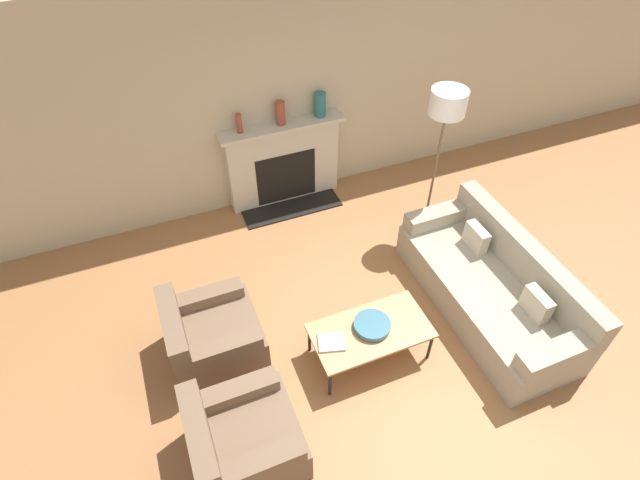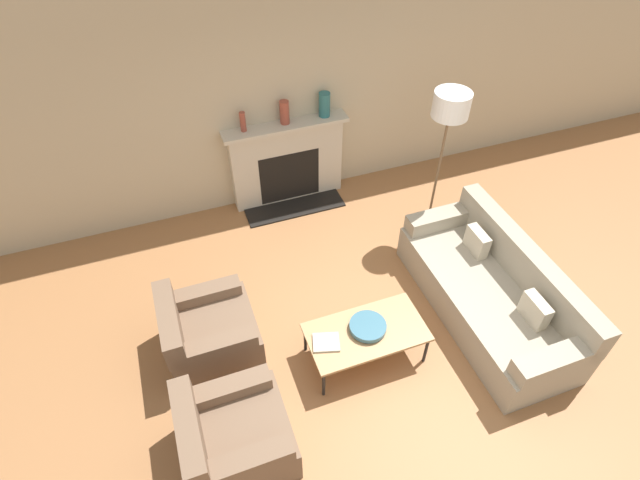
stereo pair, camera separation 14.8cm
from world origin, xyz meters
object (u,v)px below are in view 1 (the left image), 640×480
Objects in this scene: armchair_near at (242,439)px; fireplace at (284,164)px; mantel_vase_center_right at (320,104)px; mantel_vase_left at (239,123)px; couch at (492,287)px; mantel_vase_center_left at (280,113)px; coffee_table at (371,332)px; floor_lamp at (445,117)px; bowl at (372,325)px; armchair_far at (211,336)px; book at (331,342)px.

fireplace is at bearing -24.95° from armchair_near.
mantel_vase_left is at bearing 180.00° from mantel_vase_center_right.
couch reaches higher than armchair_near.
mantel_vase_left reaches higher than fireplace.
coffee_table is at bearing -91.16° from mantel_vase_center_left.
armchair_near is 3.86m from floor_lamp.
floor_lamp reaches higher than coffee_table.
bowl is 2.42m from floor_lamp.
mantel_vase_center_left is (0.04, 2.74, 0.86)m from bowl.
mantel_vase_left is at bearing 147.95° from floor_lamp.
bowl is at bearing -87.96° from couch.
mantel_vase_left is at bearing -16.90° from armchair_near.
mantel_vase_center_right is (-0.93, 2.68, 1.01)m from couch.
couch is at bearing -100.34° from armchair_far.
armchair_near is 4.00m from mantel_vase_center_right.
mantel_vase_center_left is 0.52m from mantel_vase_center_right.
floor_lamp reaches higher than couch.
mantel_vase_center_right reaches higher than mantel_vase_center_left.
bowl is 2.87m from mantel_vase_center_left.
fireplace is at bearing -103.53° from mantel_vase_center_left.
mantel_vase_center_left is (1.52, 2.14, 1.03)m from armchair_far.
bowl is at bearing -79.82° from mantel_vase_left.
bowl is (1.49, -0.60, 0.17)m from armchair_far.
coffee_table is 4.69× the size of mantel_vase_left.
floor_lamp reaches higher than bowl.
mantel_vase_left is (-0.05, 2.75, 0.86)m from book.
couch is 3.48m from mantel_vase_left.
coffee_table is at bearing -87.19° from couch.
mantel_vase_center_left reaches higher than armchair_far.
fireplace is 1.38× the size of coffee_table.
mantel_vase_center_right is at bearing 1.54° from fireplace.
floor_lamp is 6.20× the size of mantel_vase_center_right.
floor_lamp reaches higher than book.
couch reaches higher than bowl.
fireplace is 2.22m from floor_lamp.
armchair_near is at bearing -136.71° from book.
mantel_vase_center_left reaches higher than book.
book is at bearing -63.18° from armchair_near.
book is (-0.42, 0.01, 0.04)m from coffee_table.
armchair_near is 2.91× the size of book.
mantel_vase_center_left is (0.48, 2.75, 0.89)m from book.
couch is 3.21m from mantel_vase_center_left.
couch is 6.22× the size of bowl.
coffee_table is at bearing 15.48° from book.
fireplace is 2.78m from book.
couch reaches higher than armchair_far.
mantel_vase_left is (1.00, 3.28, 1.00)m from armchair_near.
coffee_table is 2.97m from mantel_vase_center_right.
mantel_vase_left is (-2.02, 1.27, -0.33)m from floor_lamp.
coffee_table is 2.94m from mantel_vase_left.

